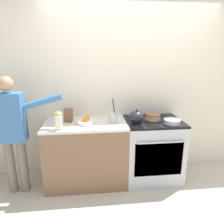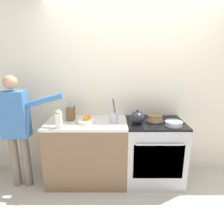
# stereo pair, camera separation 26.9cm
# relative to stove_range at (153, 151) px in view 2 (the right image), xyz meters

# --- Properties ---
(ground_plane) EXTENTS (16.00, 16.00, 0.00)m
(ground_plane) POSITION_rel_stove_range_xyz_m (-0.28, -0.31, -0.45)
(ground_plane) COLOR beige
(wall_back) EXTENTS (8.00, 0.04, 2.60)m
(wall_back) POSITION_rel_stove_range_xyz_m (-0.28, 0.34, 0.85)
(wall_back) COLOR silver
(wall_back) RESTS_ON ground_plane
(counter_cabinet) EXTENTS (1.12, 0.63, 0.91)m
(counter_cabinet) POSITION_rel_stove_range_xyz_m (-0.96, 0.00, -0.00)
(counter_cabinet) COLOR brown
(counter_cabinet) RESTS_ON ground_plane
(stove_range) EXTENTS (0.80, 0.66, 0.91)m
(stove_range) POSITION_rel_stove_range_xyz_m (0.00, 0.00, 0.00)
(stove_range) COLOR #B7BABF
(stove_range) RESTS_ON ground_plane
(layer_cake) EXTENTS (0.25, 0.25, 0.09)m
(layer_cake) POSITION_rel_stove_range_xyz_m (-0.00, 0.02, 0.49)
(layer_cake) COLOR #4C4C51
(layer_cake) RESTS_ON stove_range
(tea_kettle) EXTENTS (0.24, 0.19, 0.19)m
(tea_kettle) POSITION_rel_stove_range_xyz_m (-0.26, -0.07, 0.53)
(tea_kettle) COLOR #232328
(tea_kettle) RESTS_ON stove_range
(mixing_bowl) EXTENTS (0.23, 0.23, 0.07)m
(mixing_bowl) POSITION_rel_stove_range_xyz_m (0.20, -0.17, 0.49)
(mixing_bowl) COLOR #B7BABF
(mixing_bowl) RESTS_ON stove_range
(knife_block) EXTENTS (0.10, 0.16, 0.27)m
(knife_block) POSITION_rel_stove_range_xyz_m (-1.19, 0.10, 0.55)
(knife_block) COLOR brown
(knife_block) RESTS_ON counter_cabinet
(utensil_crock) EXTENTS (0.11, 0.11, 0.34)m
(utensil_crock) POSITION_rel_stove_range_xyz_m (-0.58, -0.02, 0.53)
(utensil_crock) COLOR #B7BABF
(utensil_crock) RESTS_ON counter_cabinet
(fruit_bowl) EXTENTS (0.24, 0.24, 0.10)m
(fruit_bowl) POSITION_rel_stove_range_xyz_m (-0.95, -0.04, 0.49)
(fruit_bowl) COLOR silver
(fruit_bowl) RESTS_ON counter_cabinet
(milk_carton) EXTENTS (0.07, 0.07, 0.24)m
(milk_carton) POSITION_rel_stove_range_xyz_m (-1.28, -0.23, 0.57)
(milk_carton) COLOR white
(milk_carton) RESTS_ON counter_cabinet
(person_baker) EXTENTS (0.91, 0.20, 1.56)m
(person_baker) POSITION_rel_stove_range_xyz_m (-1.87, -0.13, 0.47)
(person_baker) COLOR #7A6B5B
(person_baker) RESTS_ON ground_plane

